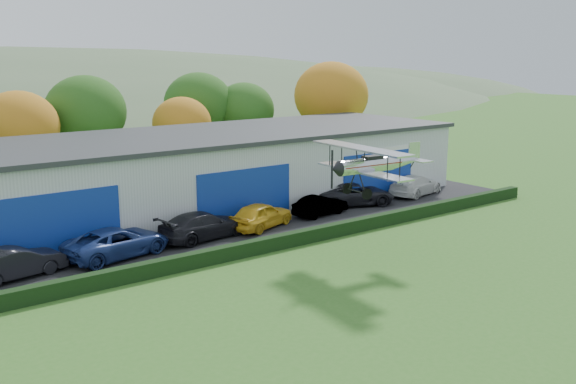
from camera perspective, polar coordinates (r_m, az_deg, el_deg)
ground at (r=23.11m, az=16.81°, el=-16.06°), size 300.00×300.00×0.00m
apron at (r=39.69m, az=-5.49°, el=-3.53°), size 48.00×9.00×0.05m
hedge at (r=35.73m, az=-1.46°, el=-4.64°), size 46.00×0.60×0.80m
hangar at (r=45.97m, az=-7.98°, el=1.94°), size 40.60×12.60×5.30m
tree_belt at (r=55.44m, az=-18.28°, el=6.26°), size 75.70×13.22×10.12m
car_1 at (r=33.89m, az=-23.18°, el=-5.85°), size 4.88×2.43×1.54m
car_2 at (r=35.59m, az=-15.04°, el=-4.36°), size 6.20×3.70×1.61m
car_3 at (r=38.01m, az=-7.64°, el=-2.98°), size 5.87×3.00×1.63m
car_4 at (r=40.04m, az=-2.46°, el=-2.08°), size 5.23×3.45×1.66m
car_5 at (r=43.23m, az=2.91°, el=-1.21°), size 4.29×1.93×1.37m
car_6 at (r=46.42m, az=5.98°, el=-0.18°), size 6.38×4.66×1.61m
car_7 at (r=50.46m, az=11.35°, el=0.62°), size 5.74×3.33×1.56m
biplane at (r=33.62m, az=7.67°, el=2.59°), size 6.02×6.91×2.58m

